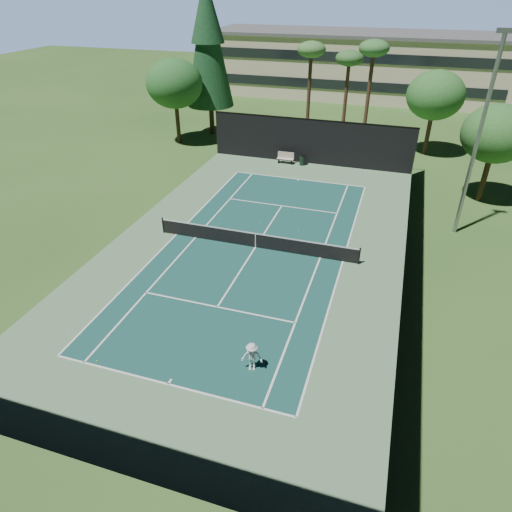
% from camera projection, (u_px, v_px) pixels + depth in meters
% --- Properties ---
extents(ground, '(160.00, 160.00, 0.00)m').
position_uv_depth(ground, '(255.00, 247.00, 28.64)').
color(ground, '#305821').
rests_on(ground, ground).
extents(apron_slab, '(18.00, 32.00, 0.01)m').
position_uv_depth(apron_slab, '(255.00, 247.00, 28.64)').
color(apron_slab, '#5C825B').
rests_on(apron_slab, ground).
extents(court_surface, '(10.97, 23.77, 0.01)m').
position_uv_depth(court_surface, '(255.00, 247.00, 28.64)').
color(court_surface, '#174943').
rests_on(court_surface, ground).
extents(court_lines, '(11.07, 23.87, 0.01)m').
position_uv_depth(court_lines, '(255.00, 247.00, 28.63)').
color(court_lines, white).
rests_on(court_lines, ground).
extents(tennis_net, '(12.90, 0.10, 1.10)m').
position_uv_depth(tennis_net, '(255.00, 240.00, 28.35)').
color(tennis_net, black).
rests_on(tennis_net, ground).
extents(fence, '(18.04, 32.05, 4.03)m').
position_uv_depth(fence, '(256.00, 218.00, 27.65)').
color(fence, black).
rests_on(fence, ground).
extents(player, '(1.01, 0.71, 1.43)m').
position_uv_depth(player, '(252.00, 357.00, 19.37)').
color(player, silver).
rests_on(player, ground).
extents(tennis_ball_a, '(0.07, 0.07, 0.07)m').
position_uv_depth(tennis_ball_a, '(97.00, 361.00, 20.11)').
color(tennis_ball_a, '#BFE233').
rests_on(tennis_ball_a, ground).
extents(tennis_ball_b, '(0.06, 0.06, 0.06)m').
position_uv_depth(tennis_ball_b, '(260.00, 222.00, 31.54)').
color(tennis_ball_b, yellow).
rests_on(tennis_ball_b, ground).
extents(tennis_ball_c, '(0.06, 0.06, 0.06)m').
position_uv_depth(tennis_ball_c, '(299.00, 230.00, 30.51)').
color(tennis_ball_c, '#C7D02F').
rests_on(tennis_ball_c, ground).
extents(tennis_ball_d, '(0.06, 0.06, 0.06)m').
position_uv_depth(tennis_ball_d, '(220.00, 218.00, 32.04)').
color(tennis_ball_d, '#CFDE32').
rests_on(tennis_ball_d, ground).
extents(park_bench, '(1.50, 0.45, 1.02)m').
position_uv_depth(park_bench, '(286.00, 157.00, 41.38)').
color(park_bench, beige).
rests_on(park_bench, ground).
extents(trash_bin, '(0.56, 0.56, 0.95)m').
position_uv_depth(trash_bin, '(302.00, 160.00, 41.02)').
color(trash_bin, black).
rests_on(trash_bin, ground).
extents(pine_tree, '(4.80, 4.80, 15.00)m').
position_uv_depth(pine_tree, '(208.00, 37.00, 44.66)').
color(pine_tree, '#4C2F20').
rests_on(pine_tree, ground).
extents(palm_a, '(2.80, 2.80, 9.32)m').
position_uv_depth(palm_a, '(311.00, 53.00, 44.39)').
color(palm_a, '#492E1F').
rests_on(palm_a, ground).
extents(palm_b, '(2.80, 2.80, 8.42)m').
position_uv_depth(palm_b, '(349.00, 61.00, 45.54)').
color(palm_b, '#4F3022').
rests_on(palm_b, ground).
extents(palm_c, '(2.80, 2.80, 9.77)m').
position_uv_depth(palm_c, '(374.00, 53.00, 41.80)').
color(palm_c, '#4F3222').
rests_on(palm_c, ground).
extents(decid_tree_a, '(5.12, 5.12, 7.62)m').
position_uv_depth(decid_tree_a, '(435.00, 95.00, 41.09)').
color(decid_tree_a, '#4E3221').
rests_on(decid_tree_a, ground).
extents(decid_tree_b, '(4.80, 4.80, 7.14)m').
position_uv_depth(decid_tree_b, '(496.00, 134.00, 32.10)').
color(decid_tree_b, '#4F3621').
rests_on(decid_tree_b, ground).
extents(decid_tree_c, '(5.44, 5.44, 8.09)m').
position_uv_depth(decid_tree_c, '(174.00, 84.00, 43.91)').
color(decid_tree_c, '#4B3420').
rests_on(decid_tree_c, ground).
extents(campus_building, '(40.50, 12.50, 8.30)m').
position_uv_depth(campus_building, '(356.00, 64.00, 63.81)').
color(campus_building, beige).
rests_on(campus_building, ground).
extents(light_pole, '(0.90, 0.25, 12.22)m').
position_uv_depth(light_pole, '(479.00, 136.00, 27.02)').
color(light_pole, '#97999F').
rests_on(light_pole, ground).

